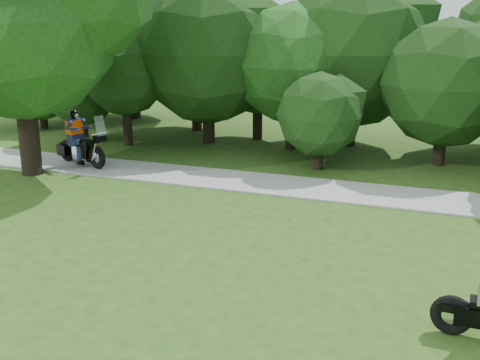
# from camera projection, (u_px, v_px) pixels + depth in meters

# --- Properties ---
(ground) EXTENTS (100.00, 100.00, 0.00)m
(ground) POSITION_uv_depth(u_px,v_px,m) (273.00, 316.00, 10.94)
(ground) COLOR #264E16
(ground) RESTS_ON ground
(walkway) EXTENTS (60.00, 2.20, 0.06)m
(walkway) POSITION_uv_depth(u_px,v_px,m) (351.00, 192.00, 18.15)
(walkway) COLOR #979792
(walkway) RESTS_ON ground
(tree_line) EXTENTS (40.53, 12.23, 7.08)m
(tree_line) POSITION_uv_depth(u_px,v_px,m) (418.00, 60.00, 22.66)
(tree_line) COLOR black
(tree_line) RESTS_ON ground
(touring_motorcycle) EXTENTS (2.45, 1.35, 1.92)m
(touring_motorcycle) POSITION_uv_depth(u_px,v_px,m) (78.00, 145.00, 21.14)
(touring_motorcycle) COLOR black
(touring_motorcycle) RESTS_ON walkway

